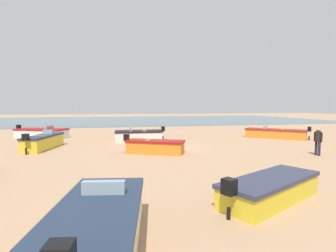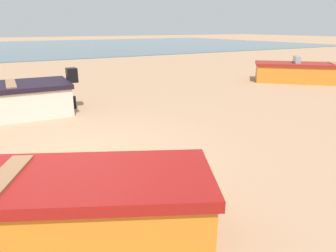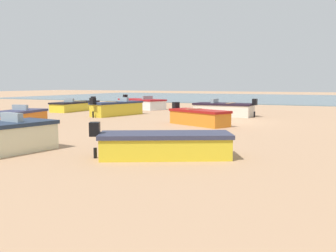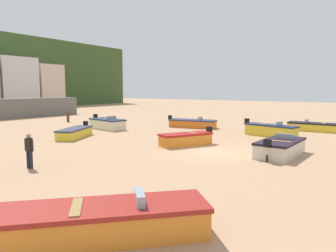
% 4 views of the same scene
% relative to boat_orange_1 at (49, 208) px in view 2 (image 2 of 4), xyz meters
% --- Properties ---
extents(ground_plane, '(160.00, 160.00, 0.00)m').
position_rel_boat_orange_1_xyz_m(ground_plane, '(-0.68, -2.22, -0.41)').
color(ground_plane, tan).
extents(boat_orange_1, '(3.68, 2.63, 1.12)m').
position_rel_boat_orange_1_xyz_m(boat_orange_1, '(0.00, 0.00, 0.00)').
color(boat_orange_1, orange).
rests_on(boat_orange_1, ground).
extents(boat_orange_8, '(4.69, 4.53, 1.14)m').
position_rel_boat_orange_1_xyz_m(boat_orange_8, '(-11.73, -5.01, 0.01)').
color(boat_orange_8, orange).
rests_on(boat_orange_8, ground).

